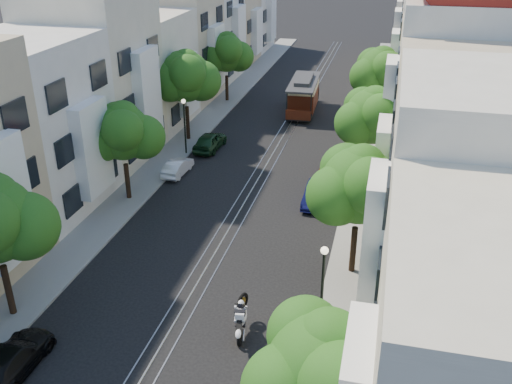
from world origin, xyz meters
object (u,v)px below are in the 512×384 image
Objects in this scene: parked_car_w_far at (210,141)px; tree_e_c at (373,118)px; cable_car at (304,93)px; parked_car_e_far at (339,164)px; lamp_east at (323,277)px; tree_w_c at (186,77)px; lamp_west at (184,118)px; tree_w_b at (123,133)px; tree_e_b at (360,187)px; parked_car_w_near at (12,359)px; parked_car_w_mid at (178,167)px; tree_e_d at (381,72)px; parked_car_e_mid at (317,194)px; tree_w_d at (227,54)px; sportbike_rider at (241,317)px; tree_e_a at (326,373)px.

tree_e_c is at bearing 167.20° from parked_car_w_far.
parked_car_e_far is at bearing -72.95° from cable_car.
lamp_east is 31.05m from cable_car.
tree_w_c reaches higher than lamp_west.
tree_e_c is 15.60m from tree_w_b.
parked_car_w_near is (-12.25, -10.09, -4.13)m from tree_e_b.
parked_car_e_far is at bearing -162.25° from parked_car_w_mid.
lamp_east is 1.27× the size of parked_car_w_mid.
tree_w_c reaches higher than tree_e_d.
parked_car_e_mid is 11.69m from parked_car_w_far.
tree_w_b is 1.50× the size of parked_car_w_near.
cable_car is 17.24m from parked_car_w_mid.
cable_car is at bearing 104.51° from parked_car_e_mid.
tree_w_c reaches higher than tree_w_d.
sportbike_rider is at bearing -98.65° from tree_e_d.
tree_w_c is 13.63m from parked_car_e_far.
tree_e_d is 15.55m from parked_car_e_mid.
lamp_west is 14.26m from cable_car.
tree_e_c is at bearing -121.31° from parked_car_w_near.
tree_w_b is 2.73× the size of sportbike_rider.
parked_car_e_mid reaches higher than parked_car_w_mid.
parked_car_w_mid is (-8.63, 15.23, -0.34)m from sportbike_rider.
tree_e_c is 13.58m from parked_car_w_mid.
tree_e_c is 6.12m from parked_car_e_mid.
lamp_east is (13.44, -31.98, -1.75)m from tree_w_d.
sportbike_rider is at bearing -91.58° from parked_car_e_far.
tree_e_b is at bearing -66.22° from parked_car_e_mid.
tree_w_b reaches higher than cable_car.
tree_e_a is at bearing -90.00° from tree_e_d.
sportbike_rider is (9.33, -18.83, -1.96)m from lamp_west.
parked_car_w_far is (2.27, 9.43, -3.72)m from tree_w_b.
tree_w_b is at bearing -157.38° from tree_e_c.
parked_car_w_mid is (-11.90, 14.40, -2.31)m from lamp_east.
parked_car_w_near is at bearing -101.39° from cable_car.
tree_e_a is 28.51m from lamp_west.
sportbike_rider is 9.10m from parked_car_w_near.
tree_e_d is 0.90× the size of cable_car.
lamp_east is 17.46m from parked_car_e_far.
tree_w_d is at bearing 93.44° from lamp_west.
parked_car_w_mid is at bearing 84.67° from parked_car_w_far.
parked_car_w_far is (-12.13, 26.43, -3.72)m from tree_e_a.
tree_e_c is 0.85× the size of cable_car.
tree_e_a reaches higher than lamp_west.
parked_car_e_mid is at bearing 111.37° from tree_e_b.
cable_car is 12.35m from parked_car_w_far.
tree_e_c is 11.00m from tree_e_d.
parked_car_w_mid is at bearing -135.65° from tree_e_d.
tree_w_c is at bearing 105.42° from sportbike_rider.
lamp_east is at bearing -55.01° from lamp_west.
tree_e_b reaches higher than tree_w_d.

